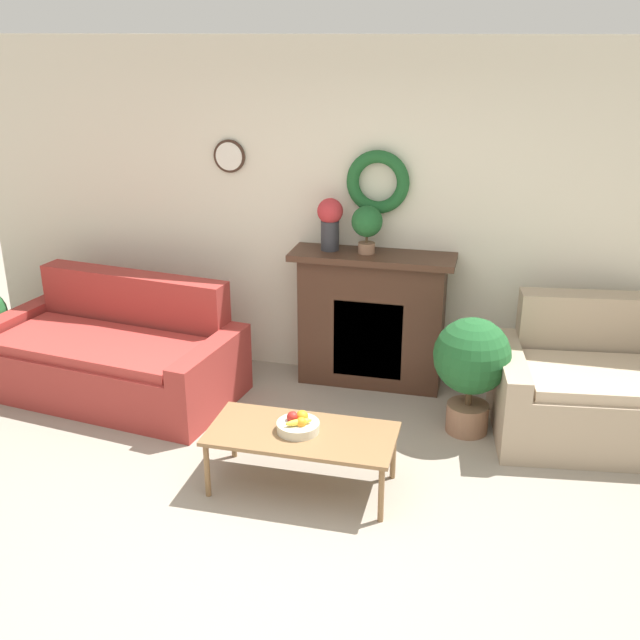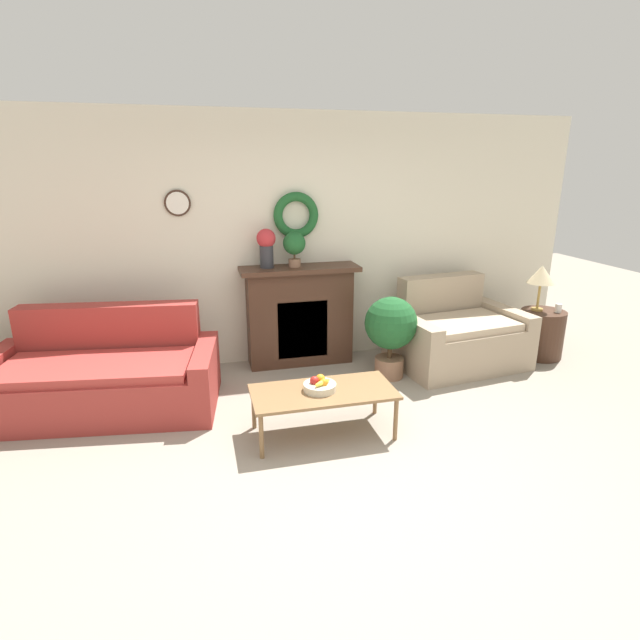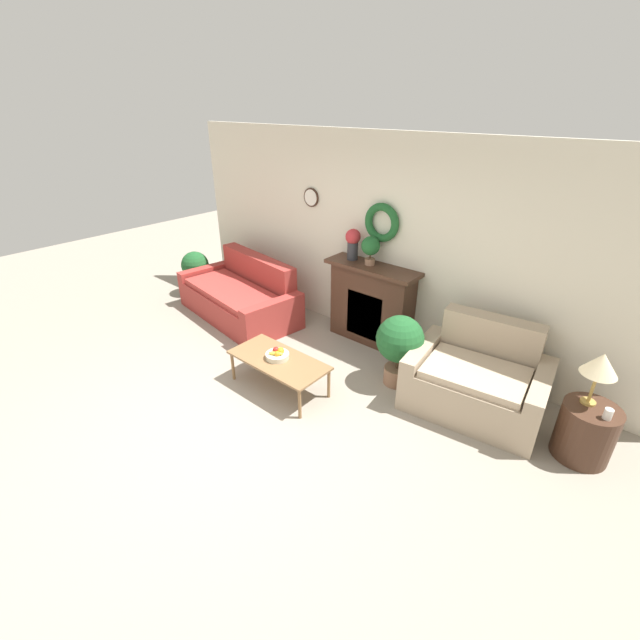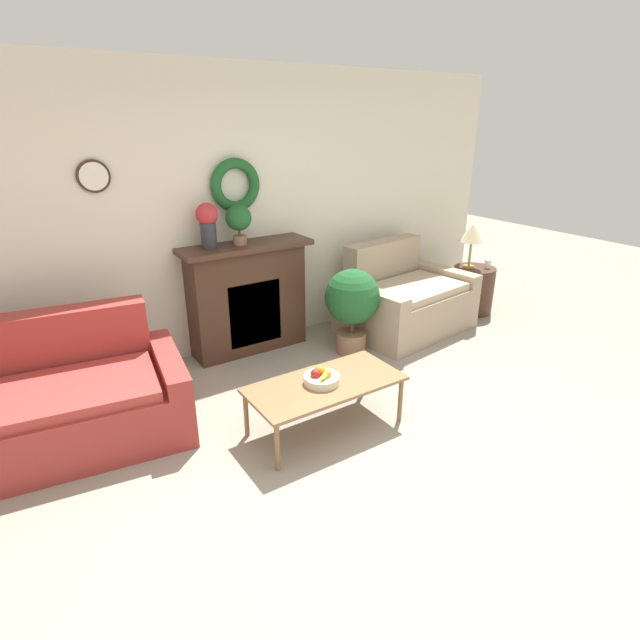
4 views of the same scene
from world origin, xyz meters
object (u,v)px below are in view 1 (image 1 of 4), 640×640
at_px(fruit_bowl, 298,425).
at_px(vase_on_mantel_left, 330,220).
at_px(potted_plant_on_mantel, 367,224).
at_px(fireplace, 371,319).
at_px(coffee_table, 302,437).
at_px(couch_left, 113,355).
at_px(loveseat_right, 594,391).
at_px(potted_plant_floor_by_loveseat, 471,363).

distance_m(fruit_bowl, vase_on_mantel_left, 1.85).
distance_m(fruit_bowl, potted_plant_on_mantel, 1.83).
bearing_deg(fireplace, coffee_table, -95.25).
relative_size(coffee_table, vase_on_mantel_left, 2.85).
height_order(couch_left, coffee_table, couch_left).
height_order(fireplace, couch_left, fireplace).
bearing_deg(coffee_table, fruit_bowl, 155.52).
height_order(couch_left, loveseat_right, loveseat_right).
bearing_deg(fireplace, loveseat_right, -14.71).
relative_size(loveseat_right, potted_plant_on_mantel, 4.01).
height_order(fireplace, fruit_bowl, fireplace).
relative_size(couch_left, vase_on_mantel_left, 5.18).
height_order(coffee_table, potted_plant_on_mantel, potted_plant_on_mantel).
bearing_deg(fruit_bowl, fireplace, 83.81).
distance_m(fireplace, vase_on_mantel_left, 0.86).
xyz_separation_m(loveseat_right, fruit_bowl, (-1.86, -1.15, 0.11)).
xyz_separation_m(couch_left, potted_plant_floor_by_loveseat, (2.80, 0.01, 0.24)).
bearing_deg(potted_plant_on_mantel, couch_left, -161.98).
distance_m(potted_plant_on_mantel, potted_plant_floor_by_loveseat, 1.34).
relative_size(coffee_table, potted_plant_on_mantel, 3.15).
relative_size(fireplace, fruit_bowl, 4.79).
height_order(coffee_table, potted_plant_floor_by_loveseat, potted_plant_floor_by_loveseat).
bearing_deg(potted_plant_floor_by_loveseat, fireplace, 142.64).
bearing_deg(loveseat_right, couch_left, 175.77).
relative_size(couch_left, potted_plant_on_mantel, 5.72).
xyz_separation_m(vase_on_mantel_left, potted_plant_on_mantel, (0.30, -0.02, -0.01)).
distance_m(couch_left, coffee_table, 2.06).
height_order(couch_left, vase_on_mantel_left, vase_on_mantel_left).
bearing_deg(couch_left, fireplace, 25.77).
height_order(fireplace, loveseat_right, fireplace).
xyz_separation_m(couch_left, vase_on_mantel_left, (1.62, 0.64, 1.04)).
xyz_separation_m(couch_left, loveseat_right, (3.66, 0.19, 0.02)).
xyz_separation_m(loveseat_right, potted_plant_floor_by_loveseat, (-0.86, -0.19, 0.21)).
height_order(coffee_table, fruit_bowl, fruit_bowl).
bearing_deg(potted_plant_on_mantel, coffee_table, -93.45).
distance_m(fireplace, couch_left, 2.08).
relative_size(couch_left, fruit_bowl, 7.93).
height_order(fireplace, vase_on_mantel_left, vase_on_mantel_left).
xyz_separation_m(couch_left, potted_plant_on_mantel, (1.92, 0.62, 1.03)).
xyz_separation_m(fireplace, loveseat_right, (1.69, -0.44, -0.23)).
bearing_deg(fruit_bowl, couch_left, 151.89).
bearing_deg(couch_left, loveseat_right, 10.85).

